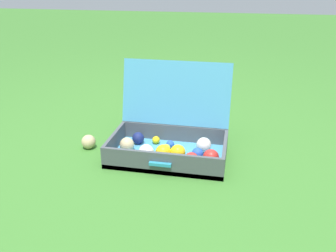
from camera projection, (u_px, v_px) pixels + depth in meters
ground_plane at (164, 161)px, 1.88m from camera, size 16.00×16.00×0.00m
open_suitcase at (171, 137)px, 1.92m from camera, size 0.62×0.49×0.47m
stray_ball_on_grass at (89, 142)px, 2.01m from camera, size 0.08×0.08×0.08m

